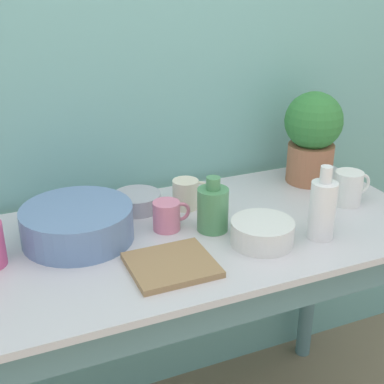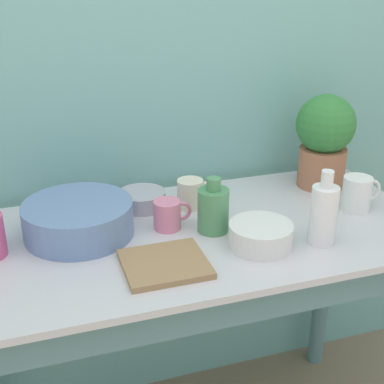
% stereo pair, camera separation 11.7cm
% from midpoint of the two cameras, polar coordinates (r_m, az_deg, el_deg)
% --- Properties ---
extents(wall_back, '(6.00, 0.05, 2.40)m').
position_cam_midpoint_polar(wall_back, '(1.71, -2.00, 11.99)').
color(wall_back, '#70ADA8').
rests_on(wall_back, ground_plane).
extents(counter_table, '(1.36, 0.64, 0.85)m').
position_cam_midpoint_polar(counter_table, '(1.56, 2.48, -10.24)').
color(counter_table, slate).
rests_on(counter_table, ground_plane).
extents(potted_plant, '(0.19, 0.19, 0.31)m').
position_cam_midpoint_polar(potted_plant, '(1.80, 15.79, 5.58)').
color(potted_plant, '#A36647').
rests_on(potted_plant, counter_table).
extents(bowl_wash_large, '(0.30, 0.30, 0.09)m').
position_cam_midpoint_polar(bowl_wash_large, '(1.48, -9.82, -2.91)').
color(bowl_wash_large, '#6684B2').
rests_on(bowl_wash_large, counter_table).
extents(bottle_tall, '(0.07, 0.07, 0.21)m').
position_cam_midpoint_polar(bottle_tall, '(1.45, 16.12, -2.27)').
color(bottle_tall, white).
rests_on(bottle_tall, counter_table).
extents(bottle_short, '(0.09, 0.09, 0.16)m').
position_cam_midpoint_polar(bottle_short, '(1.47, 4.56, -1.86)').
color(bottle_short, '#4C8C59').
rests_on(bottle_short, counter_table).
extents(mug_pink, '(0.11, 0.08, 0.08)m').
position_cam_midpoint_polar(mug_pink, '(1.49, -0.32, -2.46)').
color(mug_pink, pink).
rests_on(mug_pink, counter_table).
extents(mug_white, '(0.13, 0.09, 0.10)m').
position_cam_midpoint_polar(mug_white, '(1.69, 19.16, -0.19)').
color(mug_white, white).
rests_on(mug_white, counter_table).
extents(mug_cream, '(0.11, 0.08, 0.09)m').
position_cam_midpoint_polar(mug_cream, '(1.62, 1.98, -0.21)').
color(mug_cream, beige).
rests_on(mug_cream, counter_table).
extents(bowl_small_enamel_white, '(0.17, 0.17, 0.06)m').
position_cam_midpoint_polar(bowl_small_enamel_white, '(1.43, 9.68, -4.61)').
color(bowl_small_enamel_white, silver).
rests_on(bowl_small_enamel_white, counter_table).
extents(bowl_small_steel, '(0.14, 0.14, 0.05)m').
position_cam_midpoint_polar(bowl_small_steel, '(1.63, -3.29, -0.82)').
color(bowl_small_steel, '#A8A8B2').
rests_on(bowl_small_steel, counter_table).
extents(tray_board, '(0.21, 0.19, 0.02)m').
position_cam_midpoint_polar(tray_board, '(1.33, -0.37, -7.72)').
color(tray_board, '#99754C').
rests_on(tray_board, counter_table).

